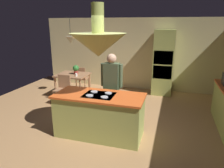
% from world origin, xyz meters
% --- Properties ---
extents(ground, '(8.16, 8.16, 0.00)m').
position_xyz_m(ground, '(0.00, 0.00, 0.00)').
color(ground, '#AD7F51').
extents(wall_back, '(6.80, 0.10, 2.55)m').
position_xyz_m(wall_back, '(0.00, 3.45, 1.27)').
color(wall_back, beige).
rests_on(wall_back, ground).
extents(kitchen_island, '(1.88, 0.84, 0.95)m').
position_xyz_m(kitchen_island, '(0.00, -0.20, 0.47)').
color(kitchen_island, '#A8B259').
rests_on(kitchen_island, ground).
extents(oven_tower, '(0.66, 0.62, 2.17)m').
position_xyz_m(oven_tower, '(1.10, 3.04, 1.08)').
color(oven_tower, '#A8B259').
rests_on(oven_tower, ground).
extents(dining_table, '(0.99, 0.87, 0.76)m').
position_xyz_m(dining_table, '(-1.70, 1.90, 0.65)').
color(dining_table, '#A06F4B').
rests_on(dining_table, ground).
extents(person_at_island, '(0.53, 0.23, 1.69)m').
position_xyz_m(person_at_island, '(0.06, 0.49, 0.97)').
color(person_at_island, tan).
rests_on(person_at_island, ground).
extents(range_hood, '(1.10, 1.10, 1.00)m').
position_xyz_m(range_hood, '(0.00, -0.20, 1.98)').
color(range_hood, '#A8B259').
extents(pendant_light_over_table, '(0.32, 0.32, 0.82)m').
position_xyz_m(pendant_light_over_table, '(-1.70, 1.90, 1.86)').
color(pendant_light_over_table, beige).
extents(chair_facing_island, '(0.40, 0.40, 0.87)m').
position_xyz_m(chair_facing_island, '(-1.70, 1.25, 0.50)').
color(chair_facing_island, '#A06F4B').
rests_on(chair_facing_island, ground).
extents(chair_by_back_wall, '(0.40, 0.40, 0.87)m').
position_xyz_m(chair_by_back_wall, '(-1.70, 2.55, 0.50)').
color(chair_by_back_wall, '#A06F4B').
rests_on(chair_by_back_wall, ground).
extents(potted_plant_on_table, '(0.20, 0.20, 0.30)m').
position_xyz_m(potted_plant_on_table, '(-1.59, 1.94, 0.93)').
color(potted_plant_on_table, '#99382D').
rests_on(potted_plant_on_table, dining_table).
extents(cup_on_table, '(0.07, 0.07, 0.09)m').
position_xyz_m(cup_on_table, '(-1.46, 1.68, 0.81)').
color(cup_on_table, white).
rests_on(cup_on_table, dining_table).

